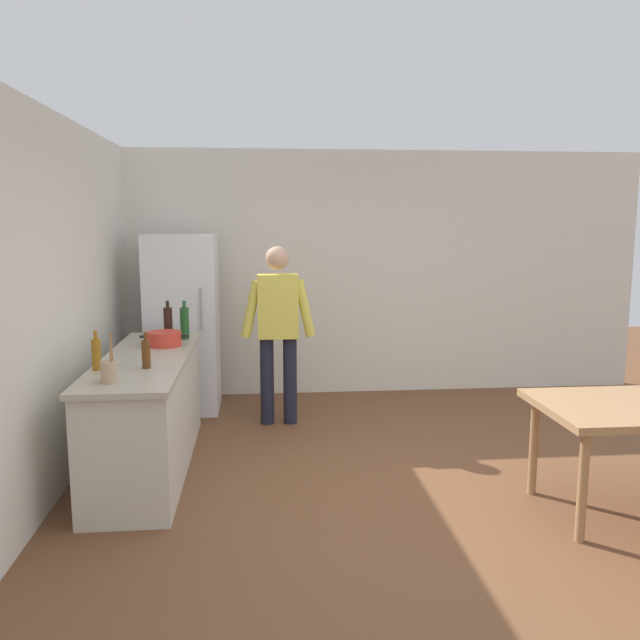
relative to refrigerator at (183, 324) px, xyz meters
name	(u,v)px	position (x,y,z in m)	size (l,w,h in m)	color
ground_plane	(424,501)	(1.90, -2.40, -0.90)	(14.00, 14.00, 0.00)	brown
wall_back	(359,273)	(1.90, 0.60, 0.45)	(6.40, 0.12, 2.70)	silver
wall_left	(34,310)	(-0.70, -2.20, 0.45)	(0.12, 5.60, 2.70)	silver
kitchen_counter	(148,412)	(-0.10, -1.60, -0.45)	(0.64, 2.20, 0.90)	beige
refrigerator	(183,324)	(0.00, 0.00, 0.00)	(0.70, 0.67, 1.80)	white
person	(278,323)	(0.95, -0.55, 0.08)	(0.70, 0.22, 1.70)	#1E1E2D
cooking_pot	(164,339)	(-0.01, -1.18, 0.06)	(0.40, 0.28, 0.12)	red
utensil_jar	(109,371)	(-0.19, -2.41, 0.08)	(0.11, 0.11, 0.32)	tan
bottle_wine_dark	(168,323)	(-0.02, -0.87, 0.15)	(0.08, 0.08, 0.34)	black
bottle_oil_amber	(96,354)	(-0.36, -2.04, 0.12)	(0.06, 0.06, 0.28)	#996619
bottle_wine_green	(185,323)	(0.12, -0.88, 0.15)	(0.08, 0.08, 0.34)	#1E5123
bottle_beer_brown	(146,353)	(-0.02, -2.01, 0.11)	(0.06, 0.06, 0.26)	#5B3314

